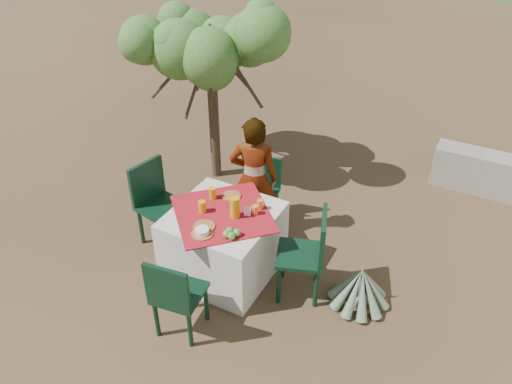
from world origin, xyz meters
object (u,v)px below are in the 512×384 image
at_px(chair_near, 175,295).
at_px(table, 224,242).
at_px(person, 254,179).
at_px(chair_far, 263,188).
at_px(juice_pitcher, 235,207).
at_px(chair_right, 309,251).
at_px(chair_left, 156,200).
at_px(agave, 360,287).
at_px(shrub_tree, 218,57).

bearing_deg(chair_near, table, -93.17).
height_order(chair_near, person, person).
bearing_deg(chair_far, juice_pitcher, -90.21).
bearing_deg(person, chair_right, 127.22).
bearing_deg(chair_far, chair_left, -145.88).
bearing_deg(chair_right, chair_left, -109.32).
xyz_separation_m(chair_near, chair_right, (0.84, 1.06, 0.04)).
bearing_deg(agave, person, 160.45).
relative_size(table, chair_far, 1.57).
bearing_deg(chair_left, chair_right, -78.71).
bearing_deg(agave, chair_far, 152.07).
bearing_deg(chair_right, table, -103.01).
height_order(table, juice_pitcher, juice_pitcher).
bearing_deg(chair_near, chair_right, -136.04).
bearing_deg(juice_pitcher, person, 103.58).
relative_size(table, chair_right, 1.32).
bearing_deg(shrub_tree, juice_pitcher, -54.57).
relative_size(chair_far, chair_left, 0.84).
bearing_deg(table, agave, 8.12).
relative_size(chair_far, juice_pitcher, 3.72).
relative_size(chair_left, chair_right, 1.01).
bearing_deg(chair_far, chair_near, -97.68).
xyz_separation_m(chair_far, chair_near, (0.13, -1.95, 0.05)).
relative_size(chair_near, shrub_tree, 0.43).
relative_size(chair_far, person, 0.55).
height_order(table, chair_near, chair_near).
height_order(chair_far, chair_near, chair_near).
relative_size(person, juice_pitcher, 6.72).
height_order(chair_far, chair_right, chair_right).
relative_size(table, juice_pitcher, 5.84).
relative_size(agave, juice_pitcher, 2.92).
distance_m(table, juice_pitcher, 0.51).
height_order(chair_far, chair_left, chair_left).
xyz_separation_m(chair_far, person, (0.02, -0.27, 0.29)).
bearing_deg(chair_right, chair_near, -57.96).
xyz_separation_m(table, juice_pitcher, (0.14, 0.01, 0.49)).
bearing_deg(chair_right, person, -142.89).
bearing_deg(chair_far, person, -96.41).
distance_m(table, person, 0.82).
bearing_deg(juice_pitcher, chair_left, 175.46).
bearing_deg(person, chair_left, 15.44).
height_order(chair_near, chair_right, chair_right).
height_order(chair_far, juice_pitcher, juice_pitcher).
relative_size(table, agave, 2.00).
height_order(chair_near, chair_left, chair_left).
height_order(chair_left, chair_right, chair_left).
relative_size(chair_near, chair_left, 0.92).
relative_size(table, chair_near, 1.42).
height_order(table, shrub_tree, shrub_tree).
xyz_separation_m(person, juice_pitcher, (0.17, -0.72, 0.12)).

